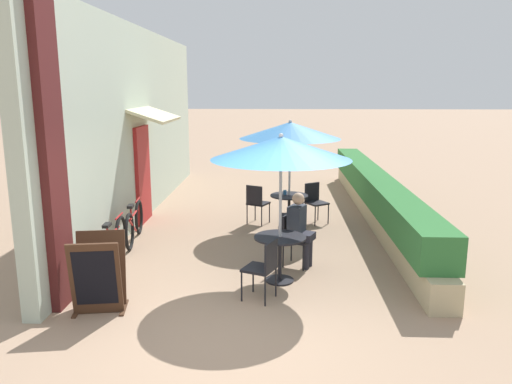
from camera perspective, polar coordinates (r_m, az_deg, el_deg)
The scene contains 17 objects.
ground_plane at distance 6.43m, azimuth -2.75°, elevation -15.24°, with size 120.00×120.00×0.00m, color #9E7F66.
cafe_facade_wall at distance 11.48m, azimuth -13.23°, elevation 7.43°, with size 0.98×10.93×4.20m.
planter_hedge at distance 11.53m, azimuth 13.45°, elevation -0.37°, with size 0.60×9.93×1.01m.
patio_table_near at distance 7.64m, azimuth 2.75°, elevation -6.47°, with size 0.79×0.79×0.71m.
patio_umbrella_near at distance 7.30m, azimuth 2.87°, elevation 5.03°, with size 2.08×2.08×2.28m.
cafe_chair_near_left at distance 8.32m, azimuth 4.28°, elevation -4.98°, with size 0.53×0.53×0.87m.
seated_patron_near_left at distance 8.23m, azimuth 5.03°, elevation -3.94°, with size 0.49×0.45×1.25m.
cafe_chair_near_right at distance 6.98m, azimuth 0.91°, elevation -8.33°, with size 0.53×0.53×0.87m.
patio_table_mid at distance 10.48m, azimuth 3.80°, elevation -1.36°, with size 0.79×0.79×0.71m.
patio_umbrella_mid at distance 10.24m, azimuth 3.92°, elevation 7.03°, with size 2.08×2.08×2.28m.
cafe_chair_mid_left at distance 9.78m, azimuth 4.60°, elevation -2.39°, with size 0.42×0.42×0.87m.
cafe_chair_mid_right at distance 10.97m, azimuth 6.74°, elevation -0.85°, with size 0.55×0.55×0.87m.
cafe_chair_mid_back at distance 10.75m, azimuth 0.07°, elevation -1.04°, with size 0.54×0.54×0.87m.
coffee_cup_mid at distance 10.49m, azimuth 3.32°, elevation -0.03°, with size 0.07×0.07×0.09m.
bicycle_leaning at distance 8.73m, azimuth -16.04°, elevation -5.67°, with size 0.16×1.73×0.78m.
bicycle_second at distance 9.87m, azimuth -13.74°, elevation -3.48°, with size 0.25×1.74×0.79m.
menu_board at distance 7.01m, azimuth -17.55°, elevation -8.92°, with size 0.74×0.73×1.03m.
Camera 1 is at (0.54, -5.69, 2.95)m, focal length 35.00 mm.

